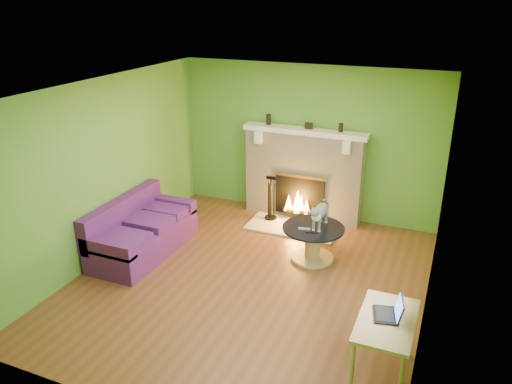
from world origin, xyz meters
TOP-DOWN VIEW (x-y plane):
  - floor at (0.00, 0.00)m, footprint 5.00×5.00m
  - ceiling at (0.00, 0.00)m, footprint 5.00×5.00m
  - wall_back at (0.00, 2.50)m, footprint 5.00×0.00m
  - wall_front at (0.00, -2.50)m, footprint 5.00×0.00m
  - wall_left at (-2.25, 0.00)m, footprint 0.00×5.00m
  - wall_right at (2.25, 0.00)m, footprint 0.00×5.00m
  - window_frame at (2.24, -0.90)m, footprint 0.00×1.20m
  - window_pane at (2.23, -0.90)m, footprint 0.00×1.06m
  - fireplace at (0.00, 2.32)m, footprint 2.10×0.46m
  - hearth at (0.00, 1.80)m, footprint 1.50×0.75m
  - mantel at (0.00, 2.30)m, footprint 2.10×0.28m
  - sofa at (-1.86, 0.16)m, footprint 0.86×1.82m
  - coffee_table at (0.60, 0.93)m, footprint 0.90×0.90m
  - desk at (1.95, -1.14)m, footprint 0.54×0.93m
  - cat at (0.68, 0.98)m, footprint 0.27×0.66m
  - remote_silver at (0.50, 0.81)m, footprint 0.18×0.07m
  - remote_black at (0.62, 0.75)m, footprint 0.17×0.08m
  - laptop at (1.93, -1.09)m, footprint 0.33×0.36m
  - fire_tools at (-0.45, 1.95)m, footprint 0.21×0.21m
  - mantel_vase_left at (-0.66, 2.33)m, footprint 0.08×0.08m
  - mantel_vase_right at (0.59, 2.33)m, footprint 0.07×0.07m
  - mantel_box at (0.05, 2.33)m, footprint 0.12×0.08m

SIDE VIEW (x-z plane):
  - floor at x=0.00m, z-range 0.00..0.00m
  - hearth at x=0.00m, z-range 0.00..0.03m
  - coffee_table at x=0.60m, z-range 0.04..0.55m
  - sofa at x=-1.86m, z-range -0.09..0.72m
  - fire_tools at x=-0.45m, z-range 0.03..0.81m
  - remote_black at x=0.62m, z-range 0.51..0.53m
  - remote_silver at x=0.50m, z-range 0.51..0.53m
  - desk at x=1.95m, z-range 0.26..0.95m
  - cat at x=0.68m, z-range 0.51..0.92m
  - fireplace at x=0.00m, z-range -0.02..1.56m
  - laptop at x=1.93m, z-range 0.69..0.92m
  - wall_back at x=0.00m, z-range -1.20..3.80m
  - wall_front at x=0.00m, z-range -1.20..3.80m
  - wall_left at x=-2.25m, z-range -1.20..3.80m
  - wall_right at x=2.25m, z-range -1.20..3.80m
  - mantel at x=0.00m, z-range 1.50..1.58m
  - window_frame at x=2.24m, z-range 0.95..2.15m
  - window_pane at x=2.23m, z-range 1.02..2.08m
  - mantel_box at x=0.05m, z-range 1.58..1.68m
  - mantel_vase_right at x=0.59m, z-range 1.58..1.72m
  - mantel_vase_left at x=-0.66m, z-range 1.58..1.76m
  - ceiling at x=0.00m, z-range 2.60..2.60m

